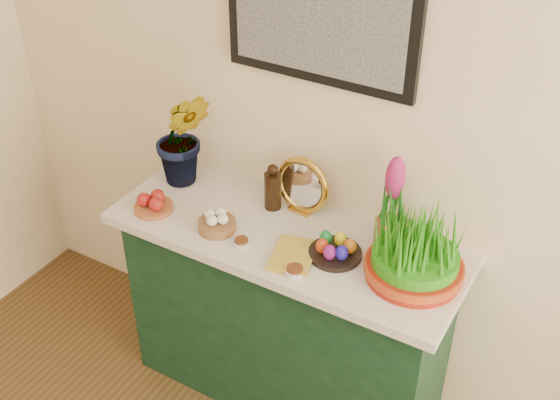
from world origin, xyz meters
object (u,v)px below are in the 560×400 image
(mirror, at_px, (303,186))
(wheatgrass_sabzeh, at_px, (416,249))
(hyacinth_green, at_px, (182,123))
(sideboard, at_px, (286,320))
(book, at_px, (273,251))

(mirror, bearing_deg, wheatgrass_sabzeh, -16.54)
(hyacinth_green, relative_size, wheatgrass_sabzeh, 1.60)
(sideboard, relative_size, wheatgrass_sabzeh, 3.72)
(book, height_order, wheatgrass_sabzeh, wheatgrass_sabzeh)
(book, bearing_deg, hyacinth_green, 143.53)
(mirror, height_order, wheatgrass_sabzeh, wheatgrass_sabzeh)
(mirror, bearing_deg, sideboard, -82.79)
(sideboard, xyz_separation_m, mirror, (-0.02, 0.16, 0.58))
(wheatgrass_sabzeh, bearing_deg, book, -163.82)
(sideboard, height_order, wheatgrass_sabzeh, wheatgrass_sabzeh)
(book, bearing_deg, mirror, 84.63)
(mirror, bearing_deg, book, -81.72)
(sideboard, bearing_deg, mirror, 97.21)
(hyacinth_green, bearing_deg, mirror, -24.91)
(hyacinth_green, height_order, wheatgrass_sabzeh, hyacinth_green)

